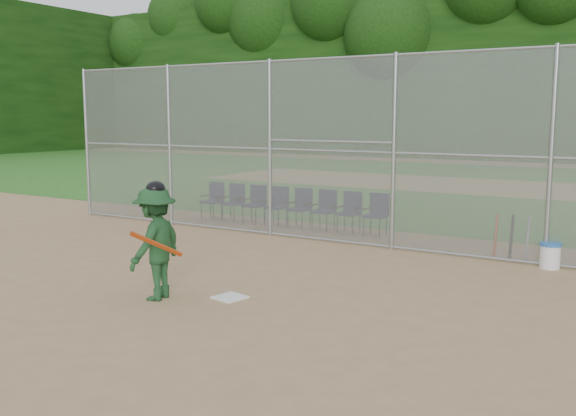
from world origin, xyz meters
The scene contains 17 objects.
ground centered at (0.00, 0.00, 0.00)m, with size 100.00×100.00×0.00m, color tan.
grass_strip centered at (0.00, 18.00, 0.01)m, with size 100.00×100.00×0.00m, color #296A20.
dirt_patch_far centered at (0.00, 18.00, 0.01)m, with size 24.00×24.00×0.00m, color tan.
backstop_fence centered at (0.00, 5.00, 2.07)m, with size 16.09×0.09×4.00m.
treeline centered at (0.00, 20.00, 5.50)m, with size 81.00×60.00×11.00m.
home_plate centered at (0.26, 0.36, 0.01)m, with size 0.43×0.43×0.02m, color white.
batter_at_plate centered at (-0.66, -0.24, 0.87)m, with size 0.97×1.37×1.80m.
water_cooler centered at (4.09, 4.92, 0.24)m, with size 0.37×0.37×0.47m.
spare_bats centered at (3.29, 5.46, 0.42)m, with size 0.66×0.26×0.85m.
chair_0 centered at (-4.69, 6.28, 0.48)m, with size 0.54×0.52×0.96m, color #10193C, non-canonical shape.
chair_1 centered at (-4.01, 6.28, 0.48)m, with size 0.54×0.52×0.96m, color #10193C, non-canonical shape.
chair_2 centered at (-3.33, 6.28, 0.48)m, with size 0.54×0.52×0.96m, color #10193C, non-canonical shape.
chair_3 centered at (-2.65, 6.28, 0.48)m, with size 0.54×0.52×0.96m, color #10193C, non-canonical shape.
chair_4 centered at (-1.97, 6.28, 0.48)m, with size 0.54×0.52×0.96m, color #10193C, non-canonical shape.
chair_5 centered at (-1.29, 6.28, 0.48)m, with size 0.54×0.52×0.96m, color #10193C, non-canonical shape.
chair_6 centered at (-0.61, 6.28, 0.48)m, with size 0.54×0.52×0.96m, color #10193C, non-canonical shape.
chair_7 centered at (0.07, 6.28, 0.48)m, with size 0.54×0.52×0.96m, color #10193C, non-canonical shape.
Camera 1 is at (5.93, -7.27, 2.75)m, focal length 40.00 mm.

